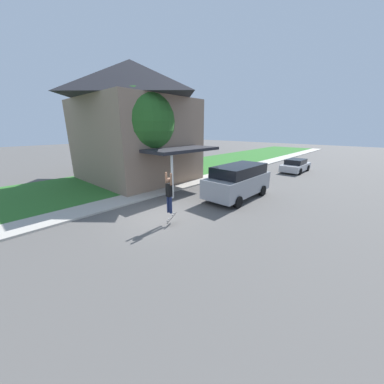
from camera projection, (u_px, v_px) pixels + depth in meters
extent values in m
plane|color=#54514F|center=(160.00, 217.00, 10.73)|extent=(120.00, 120.00, 0.00)
cube|color=#2D6B28|center=(155.00, 175.00, 20.13)|extent=(10.00, 80.00, 0.08)
cube|color=#ADA89E|center=(189.00, 183.00, 17.29)|extent=(1.80, 80.00, 0.10)
cube|color=#89705B|center=(135.00, 141.00, 18.09)|extent=(8.79, 7.54, 6.40)
pyramid|color=#28282D|center=(131.00, 80.00, 16.76)|extent=(9.59, 8.34, 2.88)
cube|color=#28282D|center=(181.00, 150.00, 14.65)|extent=(2.60, 5.27, 0.20)
cylinder|color=silver|center=(172.00, 177.00, 13.03)|extent=(0.16, 0.16, 2.70)
cylinder|color=brown|center=(143.00, 164.00, 15.87)|extent=(0.36, 0.36, 3.32)
sphere|color=#286023|center=(140.00, 122.00, 15.01)|extent=(4.83, 4.83, 4.83)
cube|color=gray|center=(238.00, 184.00, 13.45)|extent=(2.03, 4.98, 1.14)
cube|color=black|center=(240.00, 170.00, 13.29)|extent=(1.87, 3.89, 0.63)
cylinder|color=black|center=(237.00, 185.00, 15.33)|extent=(0.24, 0.69, 0.69)
cylinder|color=black|center=(262.00, 191.00, 14.07)|extent=(0.24, 0.69, 0.69)
cylinder|color=black|center=(210.00, 195.00, 13.15)|extent=(0.24, 0.69, 0.69)
cylinder|color=black|center=(238.00, 202.00, 11.89)|extent=(0.24, 0.69, 0.69)
cube|color=#B7B7BC|center=(295.00, 167.00, 21.87)|extent=(1.77, 4.28, 0.63)
cube|color=black|center=(296.00, 162.00, 21.64)|extent=(1.56, 2.22, 0.48)
cylinder|color=black|center=(291.00, 166.00, 23.39)|extent=(0.20, 0.61, 0.61)
cylinder|color=black|center=(308.00, 168.00, 22.28)|extent=(0.20, 0.61, 0.61)
cylinder|color=black|center=(282.00, 169.00, 21.57)|extent=(0.20, 0.61, 0.61)
cylinder|color=black|center=(300.00, 171.00, 20.47)|extent=(0.20, 0.61, 0.61)
cylinder|color=#192347|center=(168.00, 204.00, 9.83)|extent=(0.13, 0.13, 0.79)
cylinder|color=#192347|center=(171.00, 205.00, 9.72)|extent=(0.13, 0.13, 0.79)
cube|color=black|center=(169.00, 190.00, 9.57)|extent=(0.25, 0.20, 0.61)
sphere|color=brown|center=(169.00, 180.00, 9.44)|extent=(0.22, 0.22, 0.22)
cylinder|color=brown|center=(166.00, 178.00, 9.53)|extent=(0.09, 0.09, 0.54)
cylinder|color=brown|center=(171.00, 179.00, 9.32)|extent=(0.09, 0.09, 0.54)
cube|color=black|center=(172.00, 218.00, 9.86)|extent=(0.36, 0.72, 0.35)
cylinder|color=silver|center=(174.00, 213.00, 9.99)|extent=(0.03, 0.06, 0.06)
cylinder|color=silver|center=(172.00, 215.00, 10.11)|extent=(0.03, 0.06, 0.06)
cylinder|color=silver|center=(169.00, 219.00, 9.62)|extent=(0.03, 0.06, 0.06)
cylinder|color=silver|center=(167.00, 221.00, 9.74)|extent=(0.03, 0.06, 0.06)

